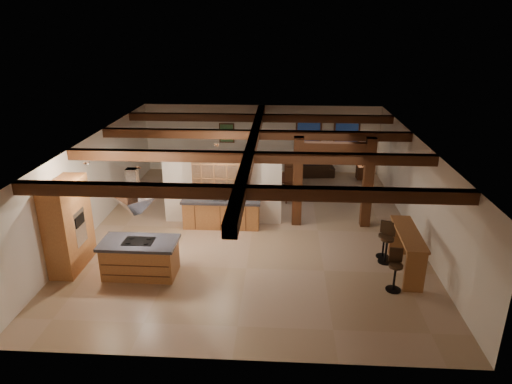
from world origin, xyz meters
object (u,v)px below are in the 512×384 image
(kitchen_island, at_px, (140,258))
(dining_table, at_px, (271,186))
(sofa, at_px, (310,169))
(bar_counter, at_px, (407,245))

(kitchen_island, relative_size, dining_table, 0.97)
(dining_table, bearing_deg, kitchen_island, -116.69)
(sofa, height_order, bar_counter, bar_counter)
(sofa, relative_size, bar_counter, 0.91)
(dining_table, xyz_separation_m, sofa, (1.60, 2.36, -0.07))
(dining_table, relative_size, bar_counter, 0.93)
(kitchen_island, xyz_separation_m, bar_counter, (6.90, 0.57, 0.28))
(kitchen_island, bearing_deg, bar_counter, 4.73)
(kitchen_island, xyz_separation_m, sofa, (4.81, 8.39, -0.20))
(dining_table, height_order, bar_counter, bar_counter)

